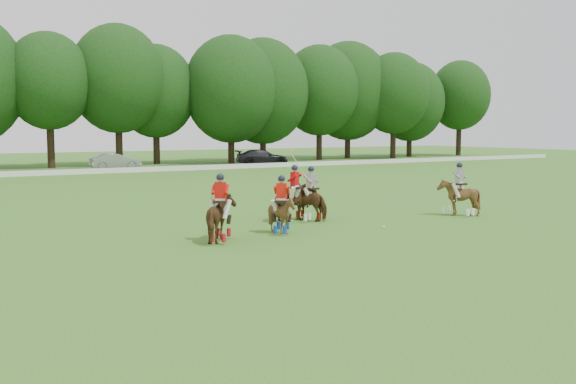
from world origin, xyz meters
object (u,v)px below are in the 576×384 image
polo_red_c (282,213)px  polo_stripe_b (459,197)px  polo_stripe_a (311,201)px  polo_red_b (295,201)px  polo_ball (384,227)px  polo_red_a (221,217)px  car_right (262,157)px  car_mid (115,161)px

polo_red_c → polo_stripe_b: size_ratio=0.91×
polo_stripe_a → polo_red_b: bearing=-179.1°
polo_stripe_b → polo_ball: (-5.00, -1.00, -0.78)m
polo_ball → polo_stripe_b: bearing=11.4°
polo_red_c → polo_stripe_a: (2.80, 2.34, 0.06)m
polo_red_b → polo_red_c: 3.07m
polo_red_a → polo_stripe_a: polo_red_a is taller
car_right → polo_stripe_b: polo_stripe_b is taller
car_right → polo_stripe_a: 40.97m
polo_red_a → polo_red_b: 5.29m
polo_red_b → polo_stripe_a: bearing=0.9°
polo_red_a → car_mid: bearing=78.4°
polo_red_b → polo_ball: 3.87m
car_right → polo_stripe_b: size_ratio=2.36×
polo_stripe_a → polo_ball: bearing=-70.3°
polo_ball → car_right: bearing=67.0°
car_right → polo_ball: car_right is taller
car_right → polo_red_a: bearing=164.6°
car_mid → polo_red_c: polo_red_c is taller
polo_stripe_a → polo_red_a: bearing=-153.5°
polo_red_c → polo_ball: bearing=-12.9°
polo_red_a → polo_red_c: size_ratio=1.08×
polo_red_c → polo_stripe_b: bearing=0.6°
polo_stripe_b → polo_ball: size_ratio=25.59×
polo_red_a → polo_stripe_a: bearing=26.5°
polo_red_a → polo_red_b: (4.57, 2.67, 0.01)m
polo_red_c → polo_ball: size_ratio=23.33×
polo_red_b → polo_red_c: (-2.00, -2.33, -0.09)m
polo_red_c → car_mid: bearing=82.0°
polo_red_b → polo_stripe_b: polo_red_b is taller
polo_red_a → polo_stripe_b: polo_stripe_b is taller
polo_red_c → polo_stripe_b: polo_stripe_b is taller
polo_stripe_a → polo_stripe_b: polo_stripe_b is taller
car_mid → polo_red_a: 40.24m
polo_red_a → polo_red_b: polo_red_b is taller
car_mid → polo_stripe_b: polo_stripe_b is taller
car_right → polo_ball: size_ratio=60.45×
polo_red_c → polo_ball: 4.13m
polo_red_b → polo_stripe_b: (6.97, -2.23, 0.00)m
polo_red_b → polo_red_a: bearing=-149.7°
polo_ball → polo_stripe_a: bearing=109.7°
car_right → polo_red_a: size_ratio=2.39×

